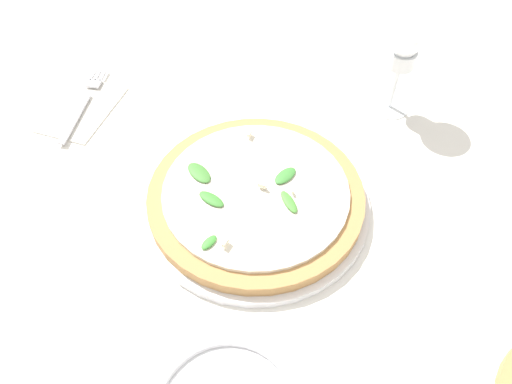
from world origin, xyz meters
name	(u,v)px	position (x,y,z in m)	size (l,w,h in m)	color
ground_plane	(266,212)	(0.00, 0.00, 0.00)	(6.00, 6.00, 0.00)	silver
pizza_arugula_main	(256,198)	(0.00, 0.02, 0.02)	(0.33, 0.33, 0.05)	white
wine_glass	(404,51)	(0.31, -0.03, 0.11)	(0.08, 0.08, 0.16)	white
napkin	(82,109)	(-0.02, 0.38, 0.00)	(0.17, 0.14, 0.01)	silver
fork	(83,103)	(-0.01, 0.39, 0.01)	(0.18, 0.11, 0.00)	silver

